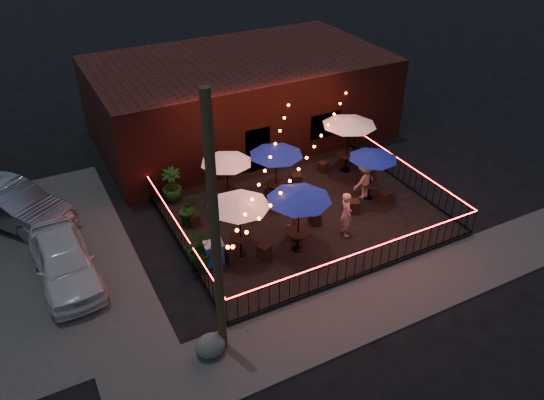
{
  "coord_description": "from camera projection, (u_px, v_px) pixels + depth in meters",
  "views": [
    {
      "loc": [
        -9.07,
        -12.72,
        12.12
      ],
      "look_at": [
        -1.31,
        2.16,
        1.15
      ],
      "focal_mm": 35.0,
      "sensor_mm": 36.0,
      "label": 1
    }
  ],
  "objects": [
    {
      "name": "ground",
      "position": [
        330.0,
        245.0,
        19.58
      ],
      "size": [
        110.0,
        110.0,
        0.0
      ],
      "primitive_type": "plane",
      "color": "black",
      "rests_on": "ground"
    },
    {
      "name": "patio",
      "position": [
        303.0,
        216.0,
        21.03
      ],
      "size": [
        10.0,
        8.0,
        0.15
      ],
      "primitive_type": "cube",
      "color": "black",
      "rests_on": "ground"
    },
    {
      "name": "sidewalk",
      "position": [
        385.0,
        300.0,
        17.16
      ],
      "size": [
        18.0,
        2.5,
        0.05
      ],
      "primitive_type": "cube",
      "color": "#3B3937",
      "rests_on": "ground"
    },
    {
      "name": "brick_building",
      "position": [
        240.0,
        98.0,
        26.29
      ],
      "size": [
        14.0,
        8.0,
        4.0
      ],
      "color": "#3B1710",
      "rests_on": "ground"
    },
    {
      "name": "utility_pole",
      "position": [
        216.0,
        238.0,
        13.38
      ],
      "size": [
        0.26,
        0.26,
        8.0
      ],
      "primitive_type": "cylinder",
      "color": "#3B2C18",
      "rests_on": "ground"
    },
    {
      "name": "fence_front",
      "position": [
        364.0,
        262.0,
        17.74
      ],
      "size": [
        10.0,
        0.04,
        1.04
      ],
      "color": "black",
      "rests_on": "patio"
    },
    {
      "name": "fence_left",
      "position": [
        182.0,
        240.0,
        18.77
      ],
      "size": [
        0.04,
        8.0,
        1.04
      ],
      "rotation": [
        0.0,
        0.0,
        1.57
      ],
      "color": "black",
      "rests_on": "patio"
    },
    {
      "name": "fence_right",
      "position": [
        404.0,
        174.0,
        22.64
      ],
      "size": [
        0.04,
        8.0,
        1.04
      ],
      "rotation": [
        0.0,
        0.0,
        1.57
      ],
      "color": "black",
      "rests_on": "patio"
    },
    {
      "name": "festoon_lights",
      "position": [
        285.0,
        172.0,
        19.08
      ],
      "size": [
        10.02,
        8.72,
        1.32
      ],
      "color": "#FF530E",
      "rests_on": "ground"
    },
    {
      "name": "cafe_table_0",
      "position": [
        239.0,
        203.0,
        17.76
      ],
      "size": [
        2.73,
        2.73,
        2.38
      ],
      "rotation": [
        0.0,
        0.0,
        0.32
      ],
      "color": "black",
      "rests_on": "patio"
    },
    {
      "name": "cafe_table_1",
      "position": [
        226.0,
        160.0,
        20.5
      ],
      "size": [
        2.21,
        2.21,
        2.26
      ],
      "rotation": [
        0.0,
        0.0,
        -0.08
      ],
      "color": "black",
      "rests_on": "patio"
    },
    {
      "name": "cafe_table_2",
      "position": [
        299.0,
        196.0,
        17.91
      ],
      "size": [
        2.43,
        2.43,
        2.5
      ],
      "rotation": [
        0.0,
        0.0,
        0.07
      ],
      "color": "black",
      "rests_on": "patio"
    },
    {
      "name": "cafe_table_3",
      "position": [
        276.0,
        152.0,
        20.79
      ],
      "size": [
        2.25,
        2.25,
        2.39
      ],
      "rotation": [
        0.0,
        0.0,
        0.04
      ],
      "color": "black",
      "rests_on": "patio"
    },
    {
      "name": "cafe_table_4",
      "position": [
        373.0,
        156.0,
        20.95
      ],
      "size": [
        2.42,
        2.42,
        2.17
      ],
      "rotation": [
        0.0,
        0.0,
        -0.28
      ],
      "color": "black",
      "rests_on": "patio"
    },
    {
      "name": "cafe_table_5",
      "position": [
        349.0,
        122.0,
        22.64
      ],
      "size": [
        2.5,
        2.5,
        2.61
      ],
      "rotation": [
        0.0,
        0.0,
        -0.06
      ],
      "color": "black",
      "rests_on": "patio"
    },
    {
      "name": "bistro_chair_0",
      "position": [
        231.0,
        255.0,
        18.52
      ],
      "size": [
        0.47,
        0.47,
        0.47
      ],
      "primitive_type": "cube",
      "rotation": [
        0.0,
        0.0,
        0.22
      ],
      "color": "black",
      "rests_on": "patio"
    },
    {
      "name": "bistro_chair_1",
      "position": [
        264.0,
        251.0,
        18.7
      ],
      "size": [
        0.53,
        0.53,
        0.47
      ],
      "primitive_type": "cube",
      "rotation": [
        0.0,
        0.0,
        3.57
      ],
      "color": "black",
      "rests_on": "patio"
    },
    {
      "name": "bistro_chair_2",
      "position": [
        194.0,
        219.0,
        20.32
      ],
      "size": [
        0.41,
        0.41,
        0.45
      ],
      "primitive_type": "cube",
      "rotation": [
        0.0,
        0.0,
        0.06
      ],
      "color": "black",
      "rests_on": "patio"
    },
    {
      "name": "bistro_chair_3",
      "position": [
        219.0,
        205.0,
        21.12
      ],
      "size": [
        0.53,
        0.53,
        0.47
      ],
      "primitive_type": "cube",
      "rotation": [
        0.0,
        0.0,
        2.72
      ],
      "color": "black",
      "rests_on": "patio"
    },
    {
      "name": "bistro_chair_4",
      "position": [
        296.0,
        232.0,
        19.61
      ],
      "size": [
        0.52,
        0.52,
        0.47
      ],
      "primitive_type": "cube",
      "rotation": [
        0.0,
        0.0,
        -0.39
      ],
      "color": "black",
      "rests_on": "patio"
    },
    {
      "name": "bistro_chair_5",
      "position": [
        315.0,
        218.0,
        20.38
      ],
      "size": [
        0.42,
        0.42,
        0.47
      ],
      "primitive_type": "cube",
      "rotation": [
        0.0,
        0.0,
        3.08
      ],
      "color": "black",
      "rests_on": "patio"
    },
    {
      "name": "bistro_chair_6",
      "position": [
        271.0,
        194.0,
        21.82
      ],
      "size": [
        0.46,
        0.46,
        0.48
      ],
      "primitive_type": "cube",
      "rotation": [
        0.0,
        0.0,
        0.15
      ],
      "color": "black",
      "rests_on": "patio"
    },
    {
      "name": "bistro_chair_7",
      "position": [
        296.0,
        180.0,
        22.75
      ],
      "size": [
        0.55,
        0.55,
        0.5
      ],
      "primitive_type": "cube",
      "rotation": [
        0.0,
        0.0,
        2.78
      ],
      "color": "black",
      "rests_on": "patio"
    },
    {
      "name": "bistro_chair_8",
      "position": [
        353.0,
        206.0,
        21.03
      ],
      "size": [
        0.57,
        0.57,
        0.51
      ],
      "primitive_type": "cube",
      "rotation": [
        0.0,
        0.0,
        -0.4
      ],
      "color": "black",
      "rests_on": "patio"
    },
    {
      "name": "bistro_chair_9",
      "position": [
        385.0,
        197.0,
        21.66
      ],
      "size": [
        0.45,
        0.45,
        0.45
      ],
      "primitive_type": "cube",
      "rotation": [
        0.0,
        0.0,
        3.34
      ],
      "color": "black",
      "rests_on": "patio"
    },
    {
      "name": "bistro_chair_10",
      "position": [
        323.0,
        167.0,
        23.74
      ],
      "size": [
        0.49,
        0.49,
        0.45
      ],
      "primitive_type": "cube",
      "rotation": [
        0.0,
        0.0,
        0.37
      ],
      "color": "black",
      "rests_on": "patio"
    },
    {
      "name": "bistro_chair_11",
      "position": [
        344.0,
        161.0,
        24.21
      ],
      "size": [
        0.48,
        0.48,
        0.44
      ],
      "primitive_type": "cube",
      "rotation": [
        0.0,
        0.0,
        2.78
      ],
      "color": "black",
      "rests_on": "patio"
    },
    {
      "name": "patron_a",
      "position": [
        346.0,
        214.0,
        19.45
      ],
      "size": [
        0.56,
        0.73,
        1.8
      ],
      "primitive_type": "imported",
      "rotation": [
        0.0,
        0.0,
        1.36
      ],
      "color": "tan",
      "rests_on": "patio"
    },
    {
      "name": "patron_b",
      "position": [
        292.0,
        214.0,
        19.59
      ],
      "size": [
        0.75,
        0.89,
        1.63
      ],
      "primitive_type": "imported",
      "rotation": [
        0.0,
        0.0,
        -1.76
      ],
      "color": "#DFA492",
      "rests_on": "patio"
    },
    {
      "name": "patron_c",
      "position": [
        365.0,
        181.0,
        21.63
      ],
      "size": [
        1.09,
        0.7,
        1.59
      ],
      "primitive_type": "imported",
      "rotation": [
        0.0,
        0.0,
        3.26
      ],
      "color": "beige",
      "rests_on": "patio"
    },
    {
      "name": "potted_shrub_a",
      "position": [
        202.0,
        247.0,
        18.1
      ],
      "size": [
        1.42,
        1.28,
        1.43
      ],
      "primitive_type": "imported",
      "rotation": [
        0.0,
        0.0,
        -0.13
      ],
      "color": "#0E370C",
      "rests_on": "patio"
    },
    {
      "name": "potted_shrub_b",
      "position": [
        189.0,
        209.0,
        20.09
      ],
      "size": [
        0.93,
        0.85,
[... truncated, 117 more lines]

